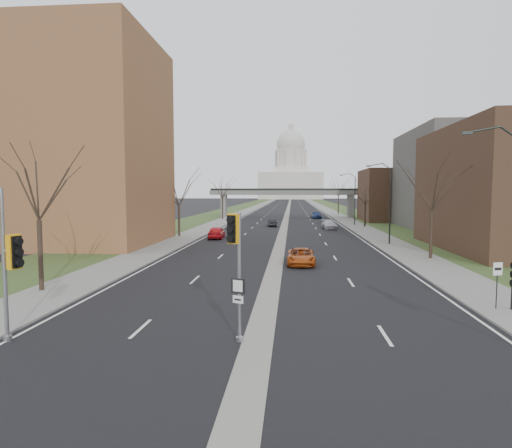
# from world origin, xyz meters

# --- Properties ---
(ground) EXTENTS (700.00, 700.00, 0.00)m
(ground) POSITION_xyz_m (0.00, 0.00, 0.00)
(ground) COLOR black
(ground) RESTS_ON ground
(road_surface) EXTENTS (20.00, 600.00, 0.01)m
(road_surface) POSITION_xyz_m (0.00, 150.00, 0.01)
(road_surface) COLOR black
(road_surface) RESTS_ON ground
(median_strip) EXTENTS (1.20, 600.00, 0.02)m
(median_strip) POSITION_xyz_m (0.00, 150.00, 0.00)
(median_strip) COLOR gray
(median_strip) RESTS_ON ground
(sidewalk_right) EXTENTS (4.00, 600.00, 0.12)m
(sidewalk_right) POSITION_xyz_m (12.00, 150.00, 0.06)
(sidewalk_right) COLOR gray
(sidewalk_right) RESTS_ON ground
(sidewalk_left) EXTENTS (4.00, 600.00, 0.12)m
(sidewalk_left) POSITION_xyz_m (-12.00, 150.00, 0.06)
(sidewalk_left) COLOR gray
(sidewalk_left) RESTS_ON ground
(grass_verge_right) EXTENTS (8.00, 600.00, 0.10)m
(grass_verge_right) POSITION_xyz_m (18.00, 150.00, 0.05)
(grass_verge_right) COLOR #31431F
(grass_verge_right) RESTS_ON ground
(grass_verge_left) EXTENTS (8.00, 600.00, 0.10)m
(grass_verge_left) POSITION_xyz_m (-18.00, 150.00, 0.05)
(grass_verge_left) COLOR #31431F
(grass_verge_left) RESTS_ON ground
(apartment_building) EXTENTS (25.00, 16.00, 22.00)m
(apartment_building) POSITION_xyz_m (-26.00, 30.00, 11.00)
(apartment_building) COLOR #955C3B
(apartment_building) RESTS_ON ground
(commercial_block_mid) EXTENTS (18.00, 22.00, 15.00)m
(commercial_block_mid) POSITION_xyz_m (28.00, 52.00, 7.50)
(commercial_block_mid) COLOR #595751
(commercial_block_mid) RESTS_ON ground
(commercial_block_far) EXTENTS (14.00, 14.00, 10.00)m
(commercial_block_far) POSITION_xyz_m (22.00, 70.00, 5.00)
(commercial_block_far) COLOR #432C1F
(commercial_block_far) RESTS_ON ground
(pedestrian_bridge) EXTENTS (34.00, 3.00, 6.45)m
(pedestrian_bridge) POSITION_xyz_m (0.00, 80.00, 4.84)
(pedestrian_bridge) COLOR slate
(pedestrian_bridge) RESTS_ON ground
(capitol) EXTENTS (48.00, 42.00, 55.75)m
(capitol) POSITION_xyz_m (0.00, 320.00, 18.60)
(capitol) COLOR beige
(capitol) RESTS_ON ground
(streetlight_near) EXTENTS (2.61, 0.20, 8.70)m
(streetlight_near) POSITION_xyz_m (10.99, 6.00, 6.95)
(streetlight_near) COLOR black
(streetlight_near) RESTS_ON sidewalk_right
(streetlight_mid) EXTENTS (2.61, 0.20, 8.70)m
(streetlight_mid) POSITION_xyz_m (10.99, 32.00, 6.95)
(streetlight_mid) COLOR black
(streetlight_mid) RESTS_ON sidewalk_right
(streetlight_far) EXTENTS (2.61, 0.20, 8.70)m
(streetlight_far) POSITION_xyz_m (10.99, 58.00, 6.95)
(streetlight_far) COLOR black
(streetlight_far) RESTS_ON sidewalk_right
(tree_left_a) EXTENTS (7.20, 7.20, 9.40)m
(tree_left_a) POSITION_xyz_m (-13.00, 8.00, 6.64)
(tree_left_a) COLOR #382B21
(tree_left_a) RESTS_ON sidewalk_left
(tree_left_b) EXTENTS (6.75, 6.75, 8.81)m
(tree_left_b) POSITION_xyz_m (-13.00, 38.00, 6.23)
(tree_left_b) COLOR #382B21
(tree_left_b) RESTS_ON sidewalk_left
(tree_left_c) EXTENTS (7.65, 7.65, 9.99)m
(tree_left_c) POSITION_xyz_m (-13.00, 72.00, 7.04)
(tree_left_c) COLOR #382B21
(tree_left_c) RESTS_ON sidewalk_left
(tree_right_a) EXTENTS (7.20, 7.20, 9.40)m
(tree_right_a) POSITION_xyz_m (13.00, 22.00, 6.64)
(tree_right_a) COLOR #382B21
(tree_right_a) RESTS_ON sidewalk_right
(tree_right_b) EXTENTS (6.30, 6.30, 8.22)m
(tree_right_b) POSITION_xyz_m (13.00, 55.00, 5.82)
(tree_right_b) COLOR #382B21
(tree_right_b) RESTS_ON sidewalk_right
(tree_right_c) EXTENTS (7.65, 7.65, 9.99)m
(tree_right_c) POSITION_xyz_m (13.00, 95.00, 7.04)
(tree_right_c) COLOR #382B21
(tree_right_c) RESTS_ON sidewalk_right
(signal_pole_left) EXTENTS (1.30, 0.99, 5.89)m
(signal_pole_left) POSITION_xyz_m (-9.44, -0.13, 3.85)
(signal_pole_left) COLOR gray
(signal_pole_left) RESTS_ON ground
(signal_pole_median) EXTENTS (0.69, 0.83, 4.96)m
(signal_pole_median) POSITION_xyz_m (-0.79, 0.63, 3.46)
(signal_pole_median) COLOR gray
(signal_pole_median) RESTS_ON ground
(speed_limit_sign) EXTENTS (0.48, 0.14, 2.25)m
(speed_limit_sign) POSITION_xyz_m (11.09, 6.08, 1.67)
(speed_limit_sign) COLOR black
(speed_limit_sign) RESTS_ON sidewalk_right
(car_left_near) EXTENTS (2.04, 4.55, 1.52)m
(car_left_near) POSITION_xyz_m (-7.93, 36.49, 0.76)
(car_left_near) COLOR red
(car_left_near) RESTS_ON ground
(car_left_far) EXTENTS (1.75, 3.83, 1.22)m
(car_left_far) POSITION_xyz_m (-2.00, 55.26, 0.61)
(car_left_far) COLOR black
(car_left_far) RESTS_ON ground
(car_right_near) EXTENTS (2.15, 4.63, 1.29)m
(car_right_near) POSITION_xyz_m (2.00, 18.54, 0.64)
(car_right_near) COLOR #AA4512
(car_right_near) RESTS_ON ground
(car_right_mid) EXTENTS (2.34, 4.86, 1.36)m
(car_right_mid) POSITION_xyz_m (6.96, 51.21, 0.68)
(car_right_mid) COLOR #B9B8C0
(car_right_mid) RESTS_ON ground
(car_right_far) EXTENTS (2.30, 4.68, 1.53)m
(car_right_far) POSITION_xyz_m (6.46, 77.31, 0.77)
(car_right_far) COLOR navy
(car_right_far) RESTS_ON ground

